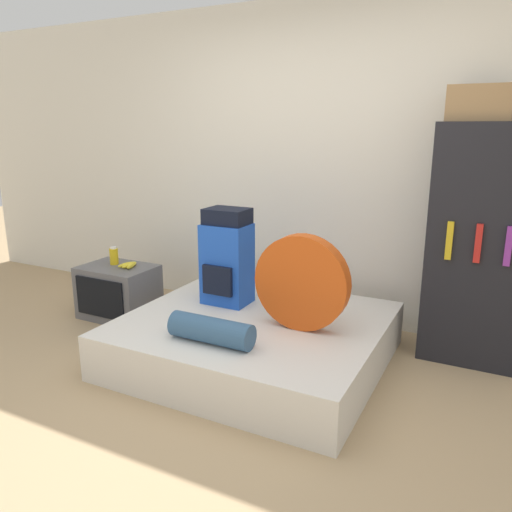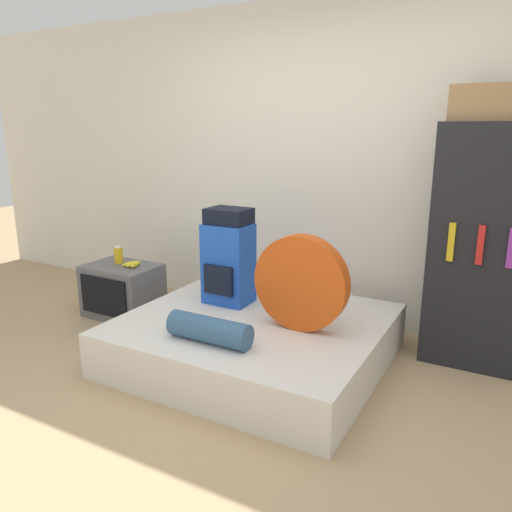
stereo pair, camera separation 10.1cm
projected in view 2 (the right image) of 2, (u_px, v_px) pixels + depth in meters
ground_plane at (195, 418)px, 2.85m from camera, size 16.00×16.00×0.00m
wall_back at (322, 166)px, 4.09m from camera, size 8.00×0.05×2.60m
bed at (255, 339)px, 3.53m from camera, size 1.73×1.59×0.32m
backpack at (228, 258)px, 3.72m from camera, size 0.34×0.29×0.72m
tent_bag at (301, 283)px, 3.23m from camera, size 0.63×0.11×0.63m
sleeping_roll at (209, 330)px, 3.08m from camera, size 0.55×0.16×0.16m
television at (123, 290)px, 4.36m from camera, size 0.62×0.46×0.45m
canister at (118, 255)px, 4.36m from camera, size 0.07×0.07×0.16m
banana_bunch at (133, 264)px, 4.27m from camera, size 0.14×0.18×0.04m
bookshelf at (482, 248)px, 3.36m from camera, size 0.66×0.42×1.65m
cardboard_box at (483, 103)px, 3.18m from camera, size 0.39×0.28×0.23m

